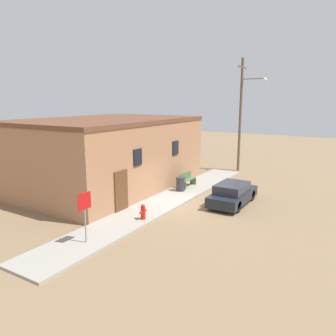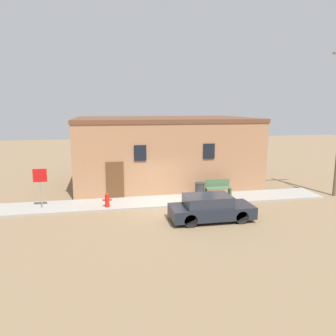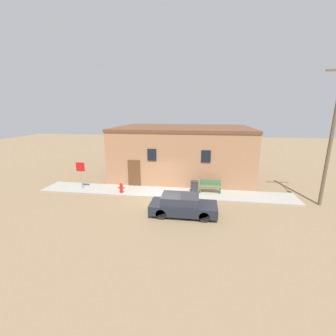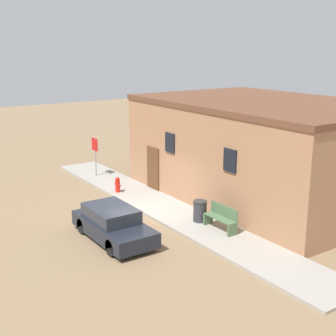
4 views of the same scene
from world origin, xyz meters
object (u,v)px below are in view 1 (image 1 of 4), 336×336
(stop_sign, at_px, (85,208))
(trash_bin, at_px, (181,184))
(parked_car, at_px, (233,194))
(fire_hydrant, at_px, (143,212))
(utility_pole, at_px, (242,111))
(bench, at_px, (187,180))

(stop_sign, distance_m, trash_bin, 8.69)
(trash_bin, xyz_separation_m, parked_car, (-0.57, -3.63, 0.05))
(parked_car, bearing_deg, fire_hydrant, 150.03)
(trash_bin, relative_size, utility_pole, 0.10)
(parked_car, bearing_deg, bench, 65.38)
(trash_bin, bearing_deg, parked_car, -98.90)
(fire_hydrant, relative_size, trash_bin, 0.87)
(stop_sign, xyz_separation_m, bench, (9.77, 0.60, -0.99))
(stop_sign, bearing_deg, fire_hydrant, -7.47)
(stop_sign, relative_size, parked_car, 0.53)
(utility_pole, relative_size, parked_car, 2.29)
(bench, distance_m, parked_car, 4.14)
(fire_hydrant, xyz_separation_m, trash_bin, (5.30, 0.90, 0.06))
(stop_sign, xyz_separation_m, utility_pole, (16.78, -0.58, 3.31))
(utility_pole, bearing_deg, bench, 170.44)
(utility_pole, bearing_deg, parked_car, -163.52)
(utility_pole, bearing_deg, trash_bin, 172.70)
(bench, bearing_deg, parked_car, -114.62)
(trash_bin, bearing_deg, utility_pole, -7.30)
(stop_sign, distance_m, utility_pole, 17.11)
(parked_car, bearing_deg, stop_sign, 158.54)
(fire_hydrant, relative_size, utility_pole, 0.08)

